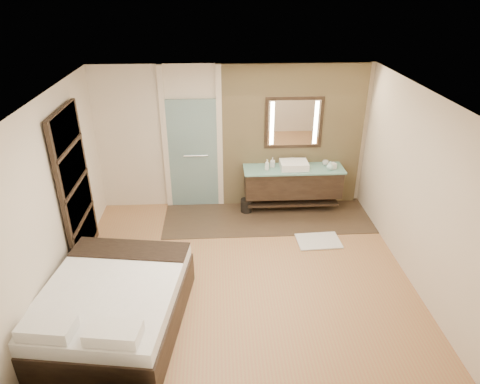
{
  "coord_description": "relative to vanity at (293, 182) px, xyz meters",
  "views": [
    {
      "loc": [
        -0.29,
        -5.25,
        4.03
      ],
      "look_at": [
        0.04,
        0.6,
        1.06
      ],
      "focal_mm": 32.0,
      "sensor_mm": 36.0,
      "label": 1
    }
  ],
  "objects": [
    {
      "name": "floor",
      "position": [
        -1.1,
        -1.92,
        -0.58
      ],
      "size": [
        5.0,
        5.0,
        0.0
      ],
      "primitive_type": "plane",
      "color": "#A66845",
      "rests_on": "ground"
    },
    {
      "name": "tile_strip",
      "position": [
        -0.5,
        -0.32,
        -0.57
      ],
      "size": [
        3.8,
        1.3,
        0.01
      ],
      "primitive_type": "cube",
      "color": "#3C2C21",
      "rests_on": "floor"
    },
    {
      "name": "stone_wall",
      "position": [
        0.0,
        0.29,
        0.77
      ],
      "size": [
        2.6,
        0.08,
        2.7
      ],
      "primitive_type": "cube",
      "color": "tan",
      "rests_on": "floor"
    },
    {
      "name": "vanity",
      "position": [
        0.0,
        0.0,
        0.0
      ],
      "size": [
        1.85,
        0.55,
        0.88
      ],
      "color": "black",
      "rests_on": "stone_wall"
    },
    {
      "name": "mirror_unit",
      "position": [
        0.0,
        0.24,
        1.07
      ],
      "size": [
        1.06,
        0.04,
        0.96
      ],
      "color": "black",
      "rests_on": "stone_wall"
    },
    {
      "name": "frosted_door",
      "position": [
        -1.85,
        0.28,
        0.56
      ],
      "size": [
        1.1,
        0.12,
        2.7
      ],
      "color": "#ABD8D6",
      "rests_on": "floor"
    },
    {
      "name": "shoji_partition",
      "position": [
        -3.53,
        -1.32,
        0.63
      ],
      "size": [
        0.06,
        1.2,
        2.4
      ],
      "color": "black",
      "rests_on": "floor"
    },
    {
      "name": "bed",
      "position": [
        -2.75,
        -2.95,
        -0.25
      ],
      "size": [
        1.94,
        2.28,
        0.79
      ],
      "rotation": [
        0.0,
        0.0,
        -0.15
      ],
      "color": "black",
      "rests_on": "floor"
    },
    {
      "name": "bath_mat",
      "position": [
        0.28,
        -1.17,
        -0.56
      ],
      "size": [
        0.74,
        0.53,
        0.02
      ],
      "primitive_type": "cube",
      "rotation": [
        0.0,
        0.0,
        0.05
      ],
      "color": "silver",
      "rests_on": "floor"
    },
    {
      "name": "waste_bin",
      "position": [
        -0.87,
        -0.07,
        -0.45
      ],
      "size": [
        0.28,
        0.28,
        0.27
      ],
      "primitive_type": "cylinder",
      "rotation": [
        0.0,
        0.0,
        0.4
      ],
      "color": "black",
      "rests_on": "floor"
    },
    {
      "name": "tissue_box",
      "position": [
        0.7,
        -0.06,
        0.33
      ],
      "size": [
        0.15,
        0.15,
        0.1
      ],
      "primitive_type": "cube",
      "rotation": [
        0.0,
        0.0,
        0.36
      ],
      "color": "silver",
      "rests_on": "vanity"
    },
    {
      "name": "soap_bottle_a",
      "position": [
        -0.5,
        -0.07,
        0.39
      ],
      "size": [
        0.1,
        0.1,
        0.21
      ],
      "primitive_type": "imported",
      "rotation": [
        0.0,
        0.0,
        0.39
      ],
      "color": "silver",
      "rests_on": "vanity"
    },
    {
      "name": "soap_bottle_b",
      "position": [
        -0.38,
        0.07,
        0.37
      ],
      "size": [
        0.1,
        0.1,
        0.18
      ],
      "primitive_type": "imported",
      "rotation": [
        0.0,
        0.0,
        -0.24
      ],
      "color": "#B2B2B2",
      "rests_on": "vanity"
    },
    {
      "name": "soap_bottle_c",
      "position": [
        0.65,
        -0.11,
        0.36
      ],
      "size": [
        0.13,
        0.13,
        0.16
      ],
      "primitive_type": "imported",
      "rotation": [
        0.0,
        0.0,
        0.09
      ],
      "color": "silver",
      "rests_on": "vanity"
    },
    {
      "name": "cup",
      "position": [
        0.62,
        0.1,
        0.33
      ],
      "size": [
        0.13,
        0.13,
        0.09
      ],
      "primitive_type": "imported",
      "rotation": [
        0.0,
        0.0,
        -0.19
      ],
      "color": "silver",
      "rests_on": "vanity"
    }
  ]
}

